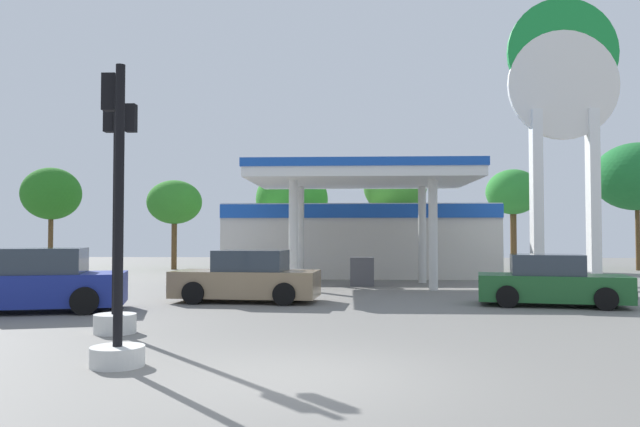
{
  "coord_description": "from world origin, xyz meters",
  "views": [
    {
      "loc": [
        0.64,
        -8.57,
        1.96
      ],
      "look_at": [
        -0.44,
        14.68,
        2.76
      ],
      "focal_mm": 34.72,
      "sensor_mm": 36.0,
      "label": 1
    }
  ],
  "objects_px": {
    "car_2": "(247,278)",
    "tree_4": "(513,193)",
    "traffic_signal_1": "(117,286)",
    "tree_2": "(292,199)",
    "station_pole_sign": "(563,102)",
    "tree_5": "(637,177)",
    "car_0": "(551,282)",
    "tree_1": "(174,203)",
    "traffic_signal_0": "(116,265)",
    "tree_3": "(395,187)",
    "car_1": "(34,283)",
    "tree_0": "(51,194)"
  },
  "relations": [
    {
      "from": "car_2",
      "to": "tree_4",
      "type": "height_order",
      "value": "tree_4"
    },
    {
      "from": "tree_3",
      "to": "car_0",
      "type": "bearing_deg",
      "value": -78.84
    },
    {
      "from": "car_0",
      "to": "tree_2",
      "type": "height_order",
      "value": "tree_2"
    },
    {
      "from": "tree_4",
      "to": "tree_5",
      "type": "relative_size",
      "value": 0.81
    },
    {
      "from": "tree_0",
      "to": "station_pole_sign",
      "type": "bearing_deg",
      "value": -21.13
    },
    {
      "from": "station_pole_sign",
      "to": "tree_5",
      "type": "bearing_deg",
      "value": 53.64
    },
    {
      "from": "tree_2",
      "to": "tree_3",
      "type": "relative_size",
      "value": 0.95
    },
    {
      "from": "tree_0",
      "to": "tree_5",
      "type": "height_order",
      "value": "tree_5"
    },
    {
      "from": "car_2",
      "to": "traffic_signal_0",
      "type": "bearing_deg",
      "value": -106.03
    },
    {
      "from": "car_0",
      "to": "car_1",
      "type": "bearing_deg",
      "value": -171.71
    },
    {
      "from": "car_2",
      "to": "tree_2",
      "type": "distance_m",
      "value": 16.85
    },
    {
      "from": "car_1",
      "to": "car_2",
      "type": "xyz_separation_m",
      "value": [
        5.05,
        2.6,
        -0.05
      ]
    },
    {
      "from": "station_pole_sign",
      "to": "tree_1",
      "type": "relative_size",
      "value": 2.26
    },
    {
      "from": "tree_1",
      "to": "traffic_signal_0",
      "type": "bearing_deg",
      "value": -76.88
    },
    {
      "from": "traffic_signal_1",
      "to": "tree_2",
      "type": "distance_m",
      "value": 25.58
    },
    {
      "from": "station_pole_sign",
      "to": "tree_3",
      "type": "relative_size",
      "value": 1.88
    },
    {
      "from": "tree_3",
      "to": "traffic_signal_1",
      "type": "bearing_deg",
      "value": -103.93
    },
    {
      "from": "station_pole_sign",
      "to": "car_2",
      "type": "xyz_separation_m",
      "value": [
        -11.52,
        -6.73,
        -6.54
      ]
    },
    {
      "from": "car_2",
      "to": "traffic_signal_0",
      "type": "distance_m",
      "value": 6.12
    },
    {
      "from": "car_1",
      "to": "traffic_signal_1",
      "type": "distance_m",
      "value": 7.79
    },
    {
      "from": "tree_2",
      "to": "station_pole_sign",
      "type": "bearing_deg",
      "value": -39.9
    },
    {
      "from": "traffic_signal_1",
      "to": "tree_5",
      "type": "bearing_deg",
      "value": 52.91
    },
    {
      "from": "car_2",
      "to": "tree_4",
      "type": "xyz_separation_m",
      "value": [
        12.39,
        17.69,
        3.69
      ]
    },
    {
      "from": "car_1",
      "to": "tree_3",
      "type": "height_order",
      "value": "tree_3"
    },
    {
      "from": "traffic_signal_0",
      "to": "traffic_signal_1",
      "type": "height_order",
      "value": "traffic_signal_0"
    },
    {
      "from": "tree_1",
      "to": "tree_5",
      "type": "bearing_deg",
      "value": 0.5
    },
    {
      "from": "traffic_signal_1",
      "to": "tree_1",
      "type": "xyz_separation_m",
      "value": [
        -6.4,
        25.45,
        2.59
      ]
    },
    {
      "from": "tree_3",
      "to": "car_2",
      "type": "bearing_deg",
      "value": -109.85
    },
    {
      "from": "traffic_signal_0",
      "to": "traffic_signal_1",
      "type": "relative_size",
      "value": 1.04
    },
    {
      "from": "car_0",
      "to": "tree_1",
      "type": "distance_m",
      "value": 23.33
    },
    {
      "from": "traffic_signal_0",
      "to": "tree_5",
      "type": "relative_size",
      "value": 0.67
    },
    {
      "from": "traffic_signal_0",
      "to": "tree_0",
      "type": "xyz_separation_m",
      "value": [
        -12.42,
        22.47,
        2.95
      ]
    },
    {
      "from": "tree_4",
      "to": "tree_5",
      "type": "bearing_deg",
      "value": -8.01
    },
    {
      "from": "station_pole_sign",
      "to": "car_0",
      "type": "relative_size",
      "value": 2.71
    },
    {
      "from": "car_2",
      "to": "traffic_signal_1",
      "type": "relative_size",
      "value": 0.96
    },
    {
      "from": "tree_0",
      "to": "tree_3",
      "type": "xyz_separation_m",
      "value": [
        19.57,
        -1.46,
        0.21
      ]
    },
    {
      "from": "traffic_signal_1",
      "to": "tree_2",
      "type": "height_order",
      "value": "tree_2"
    },
    {
      "from": "tree_0",
      "to": "traffic_signal_0",
      "type": "bearing_deg",
      "value": -61.08
    },
    {
      "from": "traffic_signal_0",
      "to": "tree_4",
      "type": "distance_m",
      "value": 27.58
    },
    {
      "from": "car_1",
      "to": "tree_5",
      "type": "bearing_deg",
      "value": 38.95
    },
    {
      "from": "tree_4",
      "to": "tree_5",
      "type": "xyz_separation_m",
      "value": [
        6.53,
        -0.92,
        0.8
      ]
    },
    {
      "from": "car_1",
      "to": "tree_0",
      "type": "relative_size",
      "value": 0.83
    },
    {
      "from": "traffic_signal_0",
      "to": "tree_0",
      "type": "bearing_deg",
      "value": 118.92
    },
    {
      "from": "tree_4",
      "to": "car_0",
      "type": "bearing_deg",
      "value": -101.73
    },
    {
      "from": "tree_5",
      "to": "car_0",
      "type": "bearing_deg",
      "value": -120.71
    },
    {
      "from": "tree_3",
      "to": "car_1",
      "type": "bearing_deg",
      "value": -120.65
    },
    {
      "from": "tree_2",
      "to": "traffic_signal_1",
      "type": "bearing_deg",
      "value": -90.66
    },
    {
      "from": "traffic_signal_0",
      "to": "tree_5",
      "type": "distance_m",
      "value": 30.82
    },
    {
      "from": "tree_1",
      "to": "traffic_signal_1",
      "type": "bearing_deg",
      "value": -75.88
    },
    {
      "from": "tree_1",
      "to": "tree_3",
      "type": "xyz_separation_m",
      "value": [
        12.37,
        -1.38,
        0.73
      ]
    }
  ]
}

